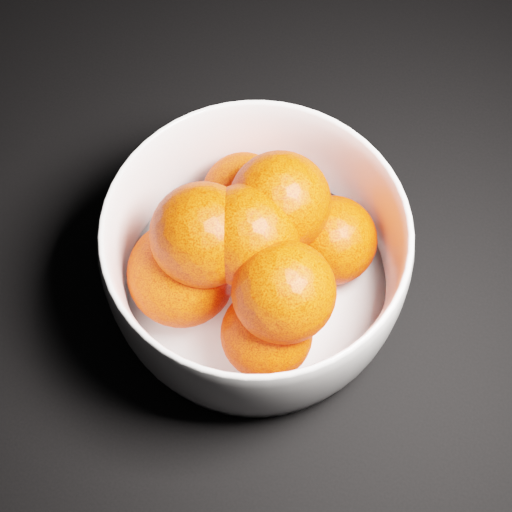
% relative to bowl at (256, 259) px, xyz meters
% --- Properties ---
extents(bowl, '(0.22, 0.22, 0.11)m').
position_rel_bowl_xyz_m(bowl, '(0.00, 0.00, 0.00)').
color(bowl, white).
rests_on(bowl, ground).
extents(orange_pile, '(0.17, 0.17, 0.12)m').
position_rel_bowl_xyz_m(orange_pile, '(-0.01, -0.00, 0.01)').
color(orange_pile, '#EC2F05').
rests_on(orange_pile, bowl).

